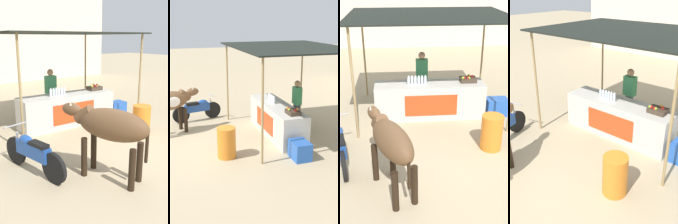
{
  "view_description": "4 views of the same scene",
  "coord_description": "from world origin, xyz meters",
  "views": [
    {
      "loc": [
        -3.98,
        -4.46,
        2.61
      ],
      "look_at": [
        -0.43,
        0.68,
        0.83
      ],
      "focal_mm": 42.0,
      "sensor_mm": 36.0,
      "label": 1
    },
    {
      "loc": [
        8.7,
        -1.32,
        3.56
      ],
      "look_at": [
        0.44,
        1.3,
        0.93
      ],
      "focal_mm": 50.0,
      "sensor_mm": 36.0,
      "label": 2
    },
    {
      "loc": [
        -0.85,
        -5.81,
        3.81
      ],
      "look_at": [
        -0.27,
        0.89,
        0.71
      ],
      "focal_mm": 50.0,
      "sensor_mm": 36.0,
      "label": 3
    },
    {
      "loc": [
        3.44,
        -3.06,
        3.69
      ],
      "look_at": [
        -0.08,
        1.25,
        1.0
      ],
      "focal_mm": 42.0,
      "sensor_mm": 36.0,
      "label": 4
    }
  ],
  "objects": [
    {
      "name": "ground_plane",
      "position": [
        0.0,
        0.0,
        0.0
      ],
      "size": [
        60.0,
        60.0,
        0.0
      ],
      "primitive_type": "plane",
      "color": "tan"
    },
    {
      "name": "stall_counter",
      "position": [
        0.0,
        2.2,
        0.48
      ],
      "size": [
        3.0,
        0.82,
        0.96
      ],
      "color": "beige",
      "rests_on": "ground"
    },
    {
      "name": "stall_awning",
      "position": [
        0.0,
        2.5,
        2.63
      ],
      "size": [
        4.2,
        3.2,
        2.75
      ],
      "color": "black",
      "rests_on": "ground"
    },
    {
      "name": "water_bottle_row",
      "position": [
        -0.35,
        2.15,
        1.07
      ],
      "size": [
        0.52,
        0.07,
        0.25
      ],
      "color": "silver",
      "rests_on": "stall_counter"
    },
    {
      "name": "fruit_crate",
      "position": [
        1.07,
        2.24,
        1.03
      ],
      "size": [
        0.44,
        0.32,
        0.18
      ],
      "color": "#3F3326",
      "rests_on": "stall_counter"
    },
    {
      "name": "vendor_behind_counter",
      "position": [
        -0.16,
        2.95,
        0.85
      ],
      "size": [
        0.34,
        0.22,
        1.65
      ],
      "color": "#383842",
      "rests_on": "ground"
    },
    {
      "name": "cooler_box",
      "position": [
        1.91,
        2.1,
        0.24
      ],
      "size": [
        0.6,
        0.44,
        0.48
      ],
      "primitive_type": "cube",
      "color": "blue",
      "rests_on": "ground"
    },
    {
      "name": "water_barrel",
      "position": [
        1.23,
        0.29,
        0.41
      ],
      "size": [
        0.49,
        0.49,
        0.83
      ],
      "primitive_type": "cylinder",
      "color": "orange",
      "rests_on": "ground"
    },
    {
      "name": "cow",
      "position": [
        -1.02,
        -0.99,
        1.03
      ],
      "size": [
        1.05,
        1.81,
        1.44
      ],
      "color": "brown",
      "rests_on": "ground"
    },
    {
      "name": "motorcycle_parked",
      "position": [
        -2.12,
        0.0,
        0.43
      ],
      "size": [
        0.65,
        1.77,
        0.9
      ],
      "color": "black",
      "rests_on": "ground"
    }
  ]
}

